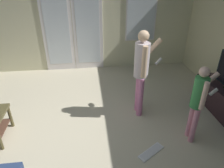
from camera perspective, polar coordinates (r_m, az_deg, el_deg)
The scene contains 5 objects.
ground_plane at distance 3.46m, azimuth -11.59°, elevation -14.54°, with size 6.29×5.55×0.02m, color beige.
wall_back_with_doors at distance 5.37m, azimuth -10.84°, elevation 17.57°, with size 6.29×0.09×2.76m.
person_adult at distance 3.49m, azimuth 8.29°, elevation 4.64°, with size 0.53×0.42×1.54m.
person_child at distance 3.19m, azimuth 22.93°, elevation -3.79°, with size 0.45×0.33×1.24m.
loose_keyboard at distance 3.22m, azimuth 10.81°, elevation -18.00°, with size 0.44×0.35×0.02m.
Camera 1 is at (0.37, -2.53, 2.33)m, focal length 32.95 mm.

